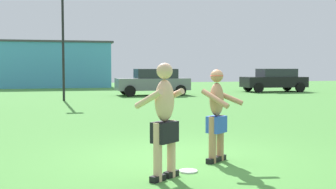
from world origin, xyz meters
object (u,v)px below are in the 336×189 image
(frisbee, at_px, (188,171))
(lamp_post, at_px, (63,32))
(car_black_near_post, at_px, (274,80))
(player_with_cap, at_px, (217,112))
(car_gray_far_end, at_px, (153,82))
(player_in_black, at_px, (164,118))

(frisbee, distance_m, lamp_post, 16.09)
(car_black_near_post, bearing_deg, frisbee, -120.62)
(lamp_post, bearing_deg, player_with_cap, -80.07)
(car_black_near_post, height_order, car_gray_far_end, same)
(player_in_black, bearing_deg, car_gray_far_end, 78.91)
(player_in_black, xyz_separation_m, lamp_post, (-1.47, 15.95, 2.50))
(player_with_cap, bearing_deg, player_in_black, -141.36)
(car_black_near_post, bearing_deg, lamp_post, -160.76)
(car_black_near_post, distance_m, car_gray_far_end, 9.06)
(player_in_black, relative_size, car_gray_far_end, 0.40)
(car_gray_far_end, bearing_deg, frisbee, -99.91)
(player_with_cap, relative_size, lamp_post, 0.29)
(lamp_post, bearing_deg, player_in_black, -84.74)
(player_in_black, distance_m, frisbee, 1.07)
(car_gray_far_end, bearing_deg, lamp_post, -149.10)
(lamp_post, bearing_deg, frisbee, -82.93)
(car_black_near_post, distance_m, lamp_post, 15.14)
(player_with_cap, distance_m, car_gray_far_end, 18.32)
(player_in_black, bearing_deg, frisbee, 35.89)
(car_gray_far_end, xyz_separation_m, lamp_post, (-5.21, -3.12, 2.59))
(player_in_black, height_order, frisbee, player_in_black)
(player_in_black, distance_m, lamp_post, 16.21)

